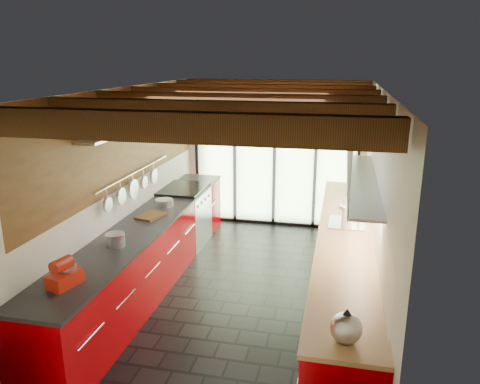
{
  "coord_description": "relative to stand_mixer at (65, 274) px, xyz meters",
  "views": [
    {
      "loc": [
        1.16,
        -5.39,
        2.95
      ],
      "look_at": [
        -0.12,
        0.4,
        1.25
      ],
      "focal_mm": 35.0,
      "sensor_mm": 36.0,
      "label": 1
    }
  ],
  "objects": [
    {
      "name": "room_shell",
      "position": [
        1.27,
        1.9,
        0.62
      ],
      "size": [
        5.5,
        5.5,
        5.5
      ],
      "color": "silver",
      "rests_on": "ground"
    },
    {
      "name": "bowl",
      "position": [
        2.54,
        2.93,
        -0.09
      ],
      "size": [
        0.21,
        0.21,
        0.05
      ],
      "primitive_type": "imported",
      "rotation": [
        0.0,
        0.0,
        -0.12
      ],
      "color": "silver",
      "rests_on": "right_counter"
    },
    {
      "name": "ground",
      "position": [
        1.27,
        1.9,
        -1.03
      ],
      "size": [
        5.5,
        5.5,
        0.0
      ],
      "primitive_type": "plane",
      "color": "black",
      "rests_on": "ground"
    },
    {
      "name": "pot_small",
      "position": [
        0.0,
        2.49,
        -0.06
      ],
      "size": [
        0.28,
        0.28,
        0.1
      ],
      "primitive_type": "cylinder",
      "rotation": [
        0.0,
        0.0,
        -0.1
      ],
      "color": "silver",
      "rests_on": "left_counter"
    },
    {
      "name": "right_counter",
      "position": [
        2.54,
        1.9,
        -0.57
      ],
      "size": [
        0.68,
        5.0,
        0.92
      ],
      "color": "#AD0005",
      "rests_on": "ground"
    },
    {
      "name": "ceiling_beams",
      "position": [
        1.27,
        2.27,
        1.43
      ],
      "size": [
        3.14,
        5.06,
        4.9
      ],
      "color": "#593316",
      "rests_on": "ground"
    },
    {
      "name": "stand_mixer",
      "position": [
        0.0,
        0.0,
        0.0
      ],
      "size": [
        0.25,
        0.35,
        0.29
      ],
      "color": "red",
      "rests_on": "left_counter"
    },
    {
      "name": "left_counter",
      "position": [
        -0.0,
        1.9,
        -0.57
      ],
      "size": [
        0.68,
        5.0,
        0.92
      ],
      "color": "#AD0005",
      "rests_on": "ground"
    },
    {
      "name": "paper_towel",
      "position": [
        2.54,
        2.09,
        0.03
      ],
      "size": [
        0.15,
        0.15,
        0.33
      ],
      "color": "white",
      "rests_on": "right_counter"
    },
    {
      "name": "sink_assembly",
      "position": [
        2.56,
        2.3,
        -0.07
      ],
      "size": [
        0.45,
        0.52,
        0.43
      ],
      "color": "silver",
      "rests_on": "right_counter"
    },
    {
      "name": "soap_bottle",
      "position": [
        2.54,
        3.03,
        -0.02
      ],
      "size": [
        0.09,
        0.09,
        0.18
      ],
      "primitive_type": "imported",
      "rotation": [
        0.0,
        0.0,
        0.06
      ],
      "color": "silver",
      "rests_on": "right_counter"
    },
    {
      "name": "pot_large",
      "position": [
        0.0,
        0.99,
        -0.04
      ],
      "size": [
        0.26,
        0.26,
        0.14
      ],
      "primitive_type": "cylinder",
      "rotation": [
        0.0,
        0.0,
        0.23
      ],
      "color": "silver",
      "rests_on": "left_counter"
    },
    {
      "name": "kettle",
      "position": [
        2.54,
        -0.35,
        0.01
      ],
      "size": [
        0.29,
        0.32,
        0.28
      ],
      "color": "silver",
      "rests_on": "right_counter"
    },
    {
      "name": "range_stove",
      "position": [
        -0.0,
        3.35,
        -0.56
      ],
      "size": [
        0.66,
        0.9,
        0.97
      ],
      "color": "silver",
      "rests_on": "ground"
    },
    {
      "name": "cutting_board",
      "position": [
        0.0,
        1.99,
        -0.1
      ],
      "size": [
        0.34,
        0.42,
        0.03
      ],
      "primitive_type": "cube",
      "rotation": [
        0.0,
        0.0,
        -0.24
      ],
      "color": "brown",
      "rests_on": "left_counter"
    },
    {
      "name": "upper_cabinets_right",
      "position": [
        2.7,
        2.2,
        0.82
      ],
      "size": [
        0.34,
        3.0,
        3.0
      ],
      "color": "silver",
      "rests_on": "ground"
    },
    {
      "name": "glass_door",
      "position": [
        1.27,
        4.59,
        0.63
      ],
      "size": [
        2.95,
        0.1,
        2.9
      ],
      "color": "#C6EAAD",
      "rests_on": "ground"
    },
    {
      "name": "left_wall_fixtures",
      "position": [
        -0.2,
        2.08,
        0.81
      ],
      "size": [
        0.28,
        2.6,
        0.96
      ],
      "color": "silver",
      "rests_on": "ground"
    }
  ]
}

